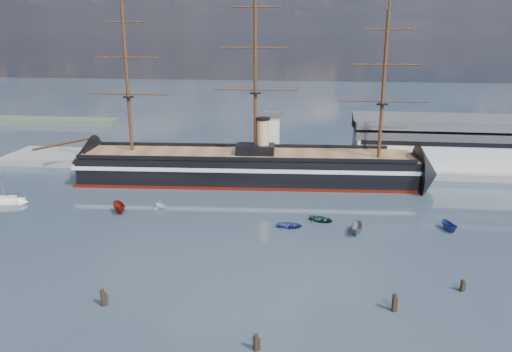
# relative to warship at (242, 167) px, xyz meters

# --- Properties ---
(ground) EXTENTS (600.00, 600.00, 0.00)m
(ground) POSITION_rel_warship_xyz_m (3.98, -20.00, -4.04)
(ground) COLOR #283547
(ground) RESTS_ON ground
(quay) EXTENTS (180.00, 18.00, 2.00)m
(quay) POSITION_rel_warship_xyz_m (13.98, 16.00, -4.04)
(quay) COLOR slate
(quay) RESTS_ON ground
(warehouse) EXTENTS (63.00, 21.00, 11.60)m
(warehouse) POSITION_rel_warship_xyz_m (61.98, 20.00, 3.95)
(warehouse) COLOR #B7BABC
(warehouse) RESTS_ON ground
(quay_tower) EXTENTS (5.00, 5.00, 15.00)m
(quay_tower) POSITION_rel_warship_xyz_m (6.98, 13.00, 5.72)
(quay_tower) COLOR silver
(quay_tower) RESTS_ON ground
(warship) EXTENTS (113.38, 22.13, 53.94)m
(warship) POSITION_rel_warship_xyz_m (0.00, 0.00, 0.00)
(warship) COLOR black
(warship) RESTS_ON ground
(sailboat) EXTENTS (8.10, 3.55, 12.53)m
(sailboat) POSITION_rel_warship_xyz_m (-52.20, -24.71, -3.24)
(sailboat) COLOR white
(sailboat) RESTS_ON ground
(motorboat_a) EXTENTS (7.10, 5.87, 2.74)m
(motorboat_a) POSITION_rel_warship_xyz_m (-23.43, -27.29, -4.04)
(motorboat_a) COLOR maroon
(motorboat_a) RESTS_ON ground
(motorboat_b) EXTENTS (1.34, 3.27, 1.52)m
(motorboat_b) POSITION_rel_warship_xyz_m (14.89, -31.39, -4.04)
(motorboat_b) COLOR navy
(motorboat_b) RESTS_ON ground
(motorboat_c) EXTENTS (6.66, 3.13, 2.57)m
(motorboat_c) POSITION_rel_warship_xyz_m (28.47, -33.08, -4.04)
(motorboat_c) COLOR slate
(motorboat_c) RESTS_ON ground
(motorboat_d) EXTENTS (5.64, 5.89, 2.09)m
(motorboat_d) POSITION_rel_warship_xyz_m (-15.22, -23.75, -4.04)
(motorboat_d) COLOR white
(motorboat_d) RESTS_ON ground
(motorboat_e) EXTENTS (2.47, 3.51, 1.52)m
(motorboat_e) POSITION_rel_warship_xyz_m (21.40, -27.10, -4.04)
(motorboat_e) COLOR #163528
(motorboat_e) RESTS_ON ground
(motorboat_f) EXTENTS (6.02, 3.60, 2.27)m
(motorboat_f) POSITION_rel_warship_xyz_m (47.23, -29.11, -4.04)
(motorboat_f) COLOR navy
(motorboat_f) RESTS_ON ground
(piling_near_left) EXTENTS (0.64, 0.64, 3.39)m
(piling_near_left) POSITION_rel_warship_xyz_m (-10.72, -65.37, -4.04)
(piling_near_left) COLOR black
(piling_near_left) RESTS_ON ground
(piling_near_mid) EXTENTS (0.64, 0.64, 3.03)m
(piling_near_mid) POSITION_rel_warship_xyz_m (13.09, -73.19, -4.04)
(piling_near_mid) COLOR black
(piling_near_mid) RESTS_ON ground
(piling_near_right) EXTENTS (0.64, 0.64, 3.51)m
(piling_near_right) POSITION_rel_warship_xyz_m (31.79, -61.54, -4.04)
(piling_near_right) COLOR black
(piling_near_right) RESTS_ON ground
(piling_far_right) EXTENTS (0.64, 0.64, 2.74)m
(piling_far_right) POSITION_rel_warship_xyz_m (43.22, -54.26, -4.04)
(piling_far_right) COLOR black
(piling_far_right) RESTS_ON ground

